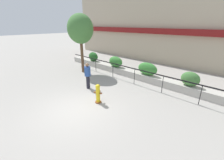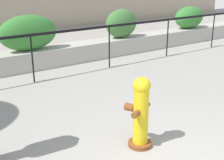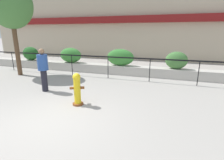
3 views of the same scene
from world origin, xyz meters
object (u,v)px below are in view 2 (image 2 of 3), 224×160
object	(u,v)px
hedge_bush_4	(189,17)
fire_hydrant	(141,112)
hedge_bush_2	(28,33)
hedge_bush_3	(121,23)

from	to	relation	value
hedge_bush_4	fire_hydrant	xyz separation A→B (m)	(-6.19, -4.72, -0.34)
hedge_bush_4	fire_hydrant	bearing A→B (deg)	-142.68
hedge_bush_2	fire_hydrant	world-z (taller)	hedge_bush_2
hedge_bush_3	hedge_bush_4	world-z (taller)	hedge_bush_3
hedge_bush_2	hedge_bush_3	world-z (taller)	hedge_bush_2
hedge_bush_3	fire_hydrant	bearing A→B (deg)	-123.45
hedge_bush_3	hedge_bush_4	distance (m)	3.07
hedge_bush_2	hedge_bush_4	xyz separation A→B (m)	(6.08, 0.00, -0.07)
hedge_bush_3	fire_hydrant	xyz separation A→B (m)	(-3.12, -4.72, -0.39)
hedge_bush_2	hedge_bush_3	size ratio (longest dim) A/B	1.42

